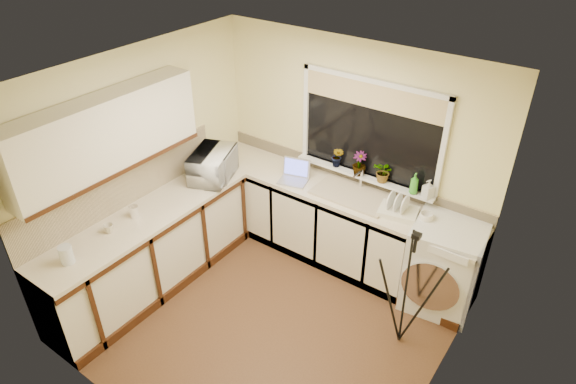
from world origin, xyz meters
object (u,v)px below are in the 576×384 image
(steel_jar, at_px, (134,212))
(soap_bottle_clear, at_px, (428,189))
(dish_rack, at_px, (398,212))
(plant_d, at_px, (384,172))
(plant_c, at_px, (359,164))
(washing_machine, at_px, (443,266))
(glass_jug, at_px, (66,255))
(kettle, at_px, (204,178))
(microwave, at_px, (213,165))
(plant_b, at_px, (338,157))
(laptop, at_px, (295,175))
(cup_back, at_px, (426,218))
(cup_left, at_px, (109,229))
(tripod, at_px, (407,291))
(soap_bottle_green, at_px, (414,184))

(steel_jar, xyz_separation_m, soap_bottle_clear, (2.28, 1.78, 0.19))
(dish_rack, xyz_separation_m, soap_bottle_clear, (0.19, 0.23, 0.22))
(plant_d, bearing_deg, plant_c, -177.00)
(washing_machine, height_order, glass_jug, glass_jug)
(kettle, distance_m, microwave, 0.21)
(plant_b, bearing_deg, soap_bottle_clear, -0.78)
(dish_rack, height_order, plant_c, plant_c)
(plant_d, bearing_deg, laptop, -162.27)
(dish_rack, height_order, cup_back, cup_back)
(kettle, relative_size, glass_jug, 1.25)
(washing_machine, bearing_deg, laptop, 175.58)
(cup_back, distance_m, cup_left, 3.02)
(dish_rack, xyz_separation_m, plant_c, (-0.58, 0.23, 0.25))
(tripod, bearing_deg, soap_bottle_green, 120.61)
(tripod, height_order, plant_d, plant_d)
(washing_machine, xyz_separation_m, cup_back, (-0.25, -0.01, 0.48))
(dish_rack, distance_m, cup_left, 2.80)
(kettle, bearing_deg, glass_jug, -93.13)
(washing_machine, height_order, soap_bottle_green, soap_bottle_green)
(laptop, height_order, cup_back, laptop)
(soap_bottle_green, relative_size, cup_left, 2.40)
(washing_machine, distance_m, kettle, 2.64)
(glass_jug, height_order, soap_bottle_clear, soap_bottle_clear)
(plant_b, bearing_deg, glass_jug, -114.24)
(dish_rack, bearing_deg, soap_bottle_clear, 38.88)
(kettle, height_order, glass_jug, kettle)
(glass_jug, height_order, soap_bottle_green, soap_bottle_green)
(dish_rack, distance_m, plant_b, 0.92)
(washing_machine, bearing_deg, cup_left, -151.26)
(microwave, bearing_deg, washing_machine, -99.04)
(washing_machine, height_order, cup_back, cup_back)
(laptop, relative_size, cup_back, 2.64)
(glass_jug, bearing_deg, steel_jar, 95.16)
(tripod, relative_size, cup_left, 13.57)
(soap_bottle_green, distance_m, cup_back, 0.37)
(glass_jug, distance_m, steel_jar, 0.80)
(cup_left, bearing_deg, cup_back, 38.53)
(glass_jug, relative_size, cup_left, 1.83)
(microwave, distance_m, plant_c, 1.59)
(dish_rack, xyz_separation_m, cup_back, (0.28, 0.03, 0.03))
(steel_jar, distance_m, cup_back, 2.85)
(cup_back, bearing_deg, steel_jar, -146.40)
(steel_jar, relative_size, plant_c, 0.47)
(microwave, xyz_separation_m, cup_back, (2.25, 0.56, -0.11))
(glass_jug, xyz_separation_m, steel_jar, (-0.07, 0.79, -0.02))
(microwave, xyz_separation_m, cup_left, (-0.11, -1.32, -0.12))
(laptop, relative_size, cup_left, 3.88)
(steel_jar, height_order, cup_back, steel_jar)
(washing_machine, relative_size, plant_c, 3.61)
(plant_c, bearing_deg, washing_machine, -10.00)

